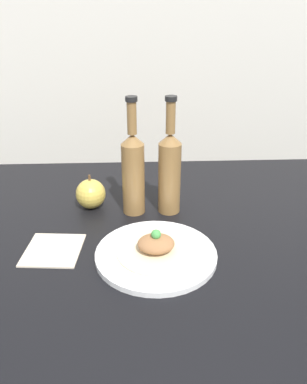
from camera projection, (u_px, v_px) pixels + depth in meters
ground_plane at (171, 246)px, 92.98cm from camera, size 180.00×110.00×4.00cm
wall_backsplash at (159, 46)px, 122.54cm from camera, size 180.00×3.00×80.00cm
plate at (156, 253)px, 85.10cm from camera, size 27.69×27.69×1.59cm
plated_food at (156, 246)px, 84.21cm from camera, size 18.07×18.07×5.77cm
cider_bottle_left at (133, 171)px, 99.32cm from camera, size 6.11×6.11×31.85cm
cider_bottle_right at (170, 170)px, 99.73cm from camera, size 6.11×6.11×31.85cm
apple at (91, 194)px, 105.10cm from camera, size 8.37×8.37×9.97cm
napkin at (53, 249)px, 87.40cm from camera, size 13.87×14.42×0.80cm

